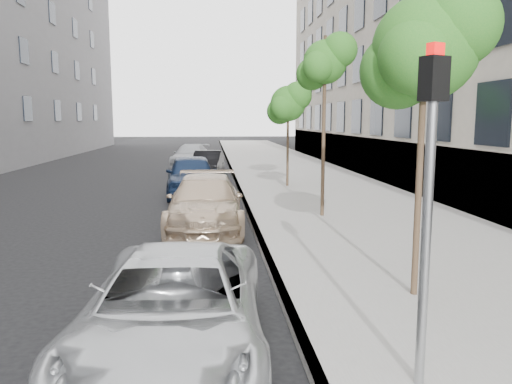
{
  "coord_description": "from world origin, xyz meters",
  "views": [
    {
      "loc": [
        0.06,
        -5.75,
        2.85
      ],
      "look_at": [
        0.89,
        3.47,
        1.5
      ],
      "focal_mm": 35.0,
      "sensor_mm": 36.0,
      "label": 1
    }
  ],
  "objects": [
    {
      "name": "tree_near",
      "position": [
        3.23,
        1.5,
        3.88
      ],
      "size": [
        1.85,
        1.65,
        4.65
      ],
      "color": "#38281C",
      "rests_on": "sidewalk"
    },
    {
      "name": "curb",
      "position": [
        1.18,
        24.0,
        0.07
      ],
      "size": [
        0.15,
        72.0,
        0.14
      ],
      "primitive_type": "cube",
      "color": "#9E9B93",
      "rests_on": "ground"
    },
    {
      "name": "minivan",
      "position": [
        -0.41,
        -0.08,
        0.63
      ],
      "size": [
        2.33,
        4.65,
        1.27
      ],
      "primitive_type": "imported",
      "rotation": [
        0.0,
        0.0,
        -0.05
      ],
      "color": "silver",
      "rests_on": "ground"
    },
    {
      "name": "signal_pole",
      "position": [
        2.18,
        -1.09,
        2.26
      ],
      "size": [
        0.29,
        0.26,
        3.42
      ],
      "rotation": [
        0.0,
        0.0,
        0.41
      ],
      "color": "#939699",
      "rests_on": "sidewalk"
    },
    {
      "name": "sedan_blue",
      "position": [
        -0.67,
        12.98,
        0.78
      ],
      "size": [
        2.09,
        4.65,
        1.55
      ],
      "primitive_type": "imported",
      "rotation": [
        0.0,
        0.0,
        0.06
      ],
      "color": "#101E38",
      "rests_on": "ground"
    },
    {
      "name": "tree_far",
      "position": [
        3.23,
        14.5,
        3.49
      ],
      "size": [
        1.76,
        1.56,
        4.22
      ],
      "color": "#38281C",
      "rests_on": "sidewalk"
    },
    {
      "name": "tree_mid",
      "position": [
        3.23,
        8.0,
        4.39
      ],
      "size": [
        1.58,
        1.38,
        5.04
      ],
      "color": "#38281C",
      "rests_on": "sidewalk"
    },
    {
      "name": "sidewalk",
      "position": [
        4.3,
        24.0,
        0.07
      ],
      "size": [
        6.4,
        72.0,
        0.14
      ],
      "primitive_type": "cube",
      "color": "gray",
      "rests_on": "ground"
    },
    {
      "name": "suv",
      "position": [
        -0.1,
        7.18,
        0.69
      ],
      "size": [
        2.03,
        4.79,
        1.38
      ],
      "primitive_type": "imported",
      "rotation": [
        0.0,
        0.0,
        -0.02
      ],
      "color": "tan",
      "rests_on": "ground"
    },
    {
      "name": "sedan_black",
      "position": [
        -0.1,
        19.71,
        0.64
      ],
      "size": [
        1.79,
        4.0,
        1.27
      ],
      "primitive_type": "imported",
      "rotation": [
        0.0,
        0.0,
        -0.12
      ],
      "color": "black",
      "rests_on": "ground"
    },
    {
      "name": "ground",
      "position": [
        0.0,
        0.0,
        0.0
      ],
      "size": [
        160.0,
        160.0,
        0.0
      ],
      "primitive_type": "plane",
      "color": "black",
      "rests_on": "ground"
    },
    {
      "name": "sedan_rear",
      "position": [
        -1.14,
        24.57,
        0.68
      ],
      "size": [
        2.52,
        4.88,
        1.35
      ],
      "primitive_type": "imported",
      "rotation": [
        0.0,
        0.0,
        -0.14
      ],
      "color": "#909397",
      "rests_on": "ground"
    }
  ]
}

